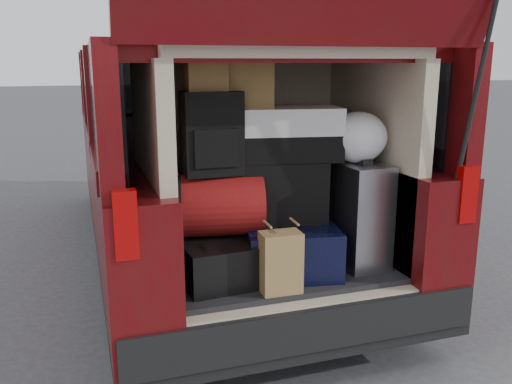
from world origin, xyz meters
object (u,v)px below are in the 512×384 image
backpack (212,133)px  twotone_duffel (280,133)px  kraft_bag (281,262)px  navy_hardshell (287,244)px  black_soft_case (282,190)px  silver_roller (357,214)px  red_duffel (215,205)px  black_hardshell (215,256)px

backpack → twotone_duffel: backpack is taller
kraft_bag → navy_hardshell: bearing=64.5°
black_soft_case → twotone_duffel: size_ratio=0.74×
twotone_duffel → silver_roller: bearing=-10.6°
red_duffel → twotone_duffel: size_ratio=0.79×
black_hardshell → red_duffel: size_ratio=1.10×
black_hardshell → red_duffel: (0.01, 0.03, 0.28)m
silver_roller → kraft_bag: (-0.55, -0.24, -0.14)m
kraft_bag → backpack: bearing=128.3°
black_hardshell → black_soft_case: black_soft_case is taller
silver_roller → red_duffel: 0.82m
kraft_bag → twotone_duffel: bearing=72.1°
navy_hardshell → twotone_duffel: (-0.02, 0.08, 0.62)m
kraft_bag → red_duffel: red_duffel is taller
black_hardshell → backpack: backpack is taller
black_hardshell → black_soft_case: 0.52m
backpack → kraft_bag: bearing=-53.4°
red_duffel → twotone_duffel: twotone_duffel is taller
black_soft_case → black_hardshell: bearing=-162.0°
navy_hardshell → kraft_bag: size_ratio=1.94×
black_hardshell → twotone_duffel: bearing=8.0°
red_duffel → black_soft_case: 0.40m
backpack → twotone_duffel: (0.40, 0.05, -0.02)m
red_duffel → backpack: backpack is taller
black_hardshell → kraft_bag: kraft_bag is taller
red_duffel → twotone_duffel: (0.39, 0.06, 0.36)m
black_soft_case → navy_hardshell: bearing=-58.2°
kraft_bag → twotone_duffel: 0.73m
red_duffel → silver_roller: bearing=3.6°
silver_roller → black_soft_case: (-0.41, 0.12, 0.14)m
twotone_duffel → black_hardshell: bearing=-158.0°
twotone_duffel → navy_hardshell: bearing=-66.0°
black_hardshell → twotone_duffel: (0.40, 0.09, 0.64)m
navy_hardshell → black_soft_case: black_soft_case is taller
kraft_bag → black_soft_case: (0.14, 0.36, 0.28)m
silver_roller → black_hardshell: bearing=171.7°
navy_hardshell → backpack: size_ratio=1.40×
kraft_bag → backpack: backpack is taller
black_soft_case → silver_roller: bearing=-6.1°
kraft_bag → black_soft_case: size_ratio=0.66×
red_duffel → black_hardshell: bearing=-98.2°
kraft_bag → backpack: size_ratio=0.72×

